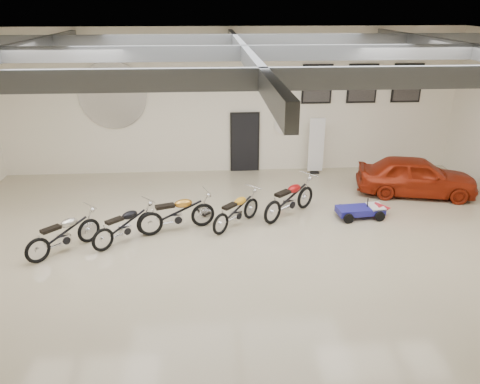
{
  "coord_description": "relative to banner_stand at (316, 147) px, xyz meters",
  "views": [
    {
      "loc": [
        -0.79,
        -10.16,
        5.78
      ],
      "look_at": [
        0.0,
        1.2,
        1.1
      ],
      "focal_mm": 35.0,
      "sensor_mm": 36.0,
      "label": 1
    }
  ],
  "objects": [
    {
      "name": "floor",
      "position": [
        -3.0,
        -5.5,
        -0.98
      ],
      "size": [
        16.0,
        12.0,
        0.01
      ],
      "primitive_type": "cube",
      "color": "#B7A88B",
      "rests_on": "ground"
    },
    {
      "name": "ceiling",
      "position": [
        -3.0,
        -5.5,
        4.02
      ],
      "size": [
        16.0,
        12.0,
        0.01
      ],
      "primitive_type": "cube",
      "color": "slate",
      "rests_on": "back_wall"
    },
    {
      "name": "back_wall",
      "position": [
        -3.0,
        0.5,
        1.52
      ],
      "size": [
        16.0,
        0.02,
        5.0
      ],
      "primitive_type": "cube",
      "color": "white",
      "rests_on": "floor"
    },
    {
      "name": "ceiling_beams",
      "position": [
        -3.0,
        -5.5,
        3.77
      ],
      "size": [
        15.8,
        11.8,
        0.32
      ],
      "primitive_type": null,
      "color": "slate",
      "rests_on": "ceiling"
    },
    {
      "name": "door",
      "position": [
        -2.5,
        0.45,
        0.07
      ],
      "size": [
        0.92,
        0.08,
        2.1
      ],
      "primitive_type": "cube",
      "color": "black",
      "rests_on": "back_wall"
    },
    {
      "name": "logo_plaque",
      "position": [
        -7.0,
        0.45,
        1.82
      ],
      "size": [
        2.3,
        0.06,
        1.16
      ],
      "primitive_type": null,
      "color": "silver",
      "rests_on": "back_wall"
    },
    {
      "name": "poster_left",
      "position": [
        0.0,
        0.46,
        2.12
      ],
      "size": [
        1.05,
        0.08,
        1.35
      ],
      "primitive_type": null,
      "color": "black",
      "rests_on": "back_wall"
    },
    {
      "name": "poster_mid",
      "position": [
        1.6,
        0.46,
        2.12
      ],
      "size": [
        1.05,
        0.08,
        1.35
      ],
      "primitive_type": null,
      "color": "black",
      "rests_on": "back_wall"
    },
    {
      "name": "poster_right",
      "position": [
        3.2,
        0.46,
        2.12
      ],
      "size": [
        1.05,
        0.08,
        1.35
      ],
      "primitive_type": null,
      "color": "black",
      "rests_on": "back_wall"
    },
    {
      "name": "oil_sign",
      "position": [
        -1.1,
        0.45,
        0.72
      ],
      "size": [
        0.72,
        0.1,
        0.72
      ],
      "primitive_type": null,
      "color": "white",
      "rests_on": "back_wall"
    },
    {
      "name": "banner_stand",
      "position": [
        0.0,
        0.0,
        0.0
      ],
      "size": [
        0.54,
        0.24,
        1.97
      ],
      "primitive_type": null,
      "rotation": [
        0.0,
        0.0,
        -0.04
      ],
      "color": "white",
      "rests_on": "floor"
    },
    {
      "name": "motorcycle_silver",
      "position": [
        -7.4,
        -5.21,
        -0.48
      ],
      "size": [
        1.81,
        1.81,
        1.02
      ],
      "primitive_type": null,
      "rotation": [
        0.0,
        0.0,
        0.78
      ],
      "color": "silver",
      "rests_on": "floor"
    },
    {
      "name": "motorcycle_black",
      "position": [
        -5.98,
        -4.78,
        -0.5
      ],
      "size": [
        1.77,
        1.7,
        0.97
      ],
      "primitive_type": null,
      "rotation": [
        0.0,
        0.0,
        0.75
      ],
      "color": "silver",
      "rests_on": "floor"
    },
    {
      "name": "motorcycle_gold",
      "position": [
        -4.69,
        -4.25,
        -0.45
      ],
      "size": [
        2.16,
        1.27,
        1.07
      ],
      "primitive_type": null,
      "rotation": [
        0.0,
        0.0,
        0.33
      ],
      "color": "silver",
      "rests_on": "floor"
    },
    {
      "name": "motorcycle_yellow",
      "position": [
        -3.09,
        -4.07,
        -0.5
      ],
      "size": [
        1.69,
        1.74,
        0.96
      ],
      "primitive_type": null,
      "rotation": [
        0.0,
        0.0,
        0.81
      ],
      "color": "silver",
      "rests_on": "floor"
    },
    {
      "name": "motorcycle_red",
      "position": [
        -1.52,
        -3.51,
        -0.44
      ],
      "size": [
        2.01,
        1.88,
        1.1
      ],
      "primitive_type": null,
      "rotation": [
        0.0,
        0.0,
        0.72
      ],
      "color": "silver",
      "rests_on": "floor"
    },
    {
      "name": "go_kart",
      "position": [
        0.62,
        -3.76,
        -0.69
      ],
      "size": [
        1.69,
        0.87,
        0.59
      ],
      "primitive_type": null,
      "rotation": [
        0.0,
        0.0,
        0.08
      ],
      "color": "navy",
      "rests_on": "floor"
    },
    {
      "name": "vintage_car",
      "position": [
        2.75,
        -2.19,
        -0.36
      ],
      "size": [
        2.23,
        3.88,
        1.24
      ],
      "primitive_type": "imported",
      "rotation": [
        0.0,
        0.0,
        1.35
      ],
      "color": "#9A240E",
      "rests_on": "floor"
    }
  ]
}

